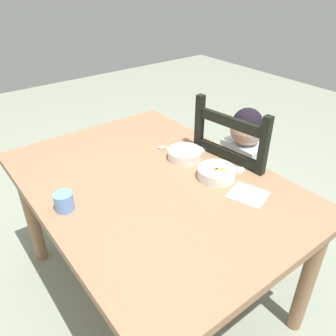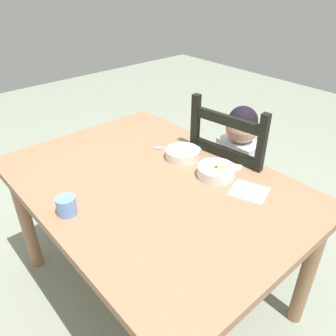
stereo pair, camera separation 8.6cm
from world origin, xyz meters
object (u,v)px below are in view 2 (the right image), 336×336
object	(u,v)px
dining_chair	(233,187)
child_figure	(234,164)
bowl_of_peas	(183,153)
spoon	(162,148)
bowl_of_carrots	(216,171)
dining_table	(152,197)
drinking_cup	(66,206)

from	to	relation	value
dining_chair	child_figure	world-z (taller)	dining_chair
dining_chair	child_figure	bearing A→B (deg)	-160.00
bowl_of_peas	spoon	xyz separation A→B (m)	(-0.15, -0.01, -0.02)
child_figure	bowl_of_carrots	distance (m)	0.34
dining_table	dining_chair	size ratio (longest dim) A/B	1.36
bowl_of_carrots	spoon	size ratio (longest dim) A/B	1.48
dining_chair	bowl_of_peas	world-z (taller)	dining_chair
dining_chair	bowl_of_carrots	size ratio (longest dim) A/B	5.86
child_figure	bowl_of_peas	size ratio (longest dim) A/B	5.56
bowl_of_carrots	bowl_of_peas	bearing A→B (deg)	-179.99
dining_table	drinking_cup	size ratio (longest dim) A/B	17.98
child_figure	bowl_of_carrots	bearing A→B (deg)	-68.85
child_figure	bowl_of_carrots	xyz separation A→B (m)	(0.11, -0.29, 0.13)
dining_chair	spoon	size ratio (longest dim) A/B	8.67
dining_chair	bowl_of_carrots	world-z (taller)	dining_chair
child_figure	dining_table	bearing A→B (deg)	-95.29
child_figure	spoon	world-z (taller)	child_figure
dining_chair	child_figure	xyz separation A→B (m)	(-0.01, -0.00, 0.16)
spoon	bowl_of_peas	bearing A→B (deg)	5.03
dining_chair	bowl_of_carrots	xyz separation A→B (m)	(0.11, -0.30, 0.28)
dining_table	child_figure	xyz separation A→B (m)	(0.05, 0.54, -0.01)
drinking_cup	bowl_of_carrots	bearing A→B (deg)	72.47
dining_table	child_figure	size ratio (longest dim) A/B	1.46
child_figure	spoon	size ratio (longest dim) A/B	8.13
drinking_cup	bowl_of_peas	bearing A→B (deg)	91.89
drinking_cup	dining_chair	bearing A→B (deg)	84.02
bowl_of_peas	drinking_cup	bearing A→B (deg)	-88.11
drinking_cup	dining_table	bearing A→B (deg)	84.05
dining_chair	spoon	xyz separation A→B (m)	(-0.27, -0.31, 0.26)
dining_table	drinking_cup	bearing A→B (deg)	-95.95
drinking_cup	child_figure	bearing A→B (deg)	84.43
dining_chair	bowl_of_peas	size ratio (longest dim) A/B	5.93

